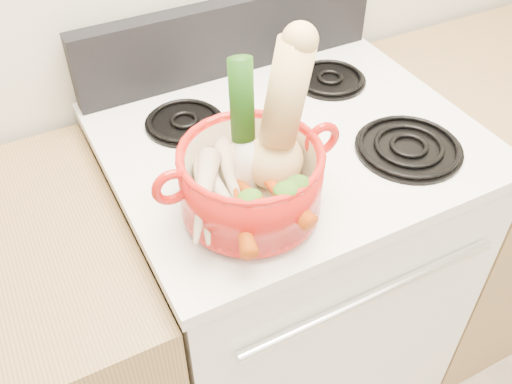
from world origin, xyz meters
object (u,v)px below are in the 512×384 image
stove_body (284,277)px  leek (244,128)px  squash (287,116)px  dutch_oven (251,180)px

stove_body → leek: size_ratio=3.42×
stove_body → squash: (-0.11, -0.16, 0.67)m
squash → leek: (-0.08, 0.01, -0.00)m
dutch_oven → leek: leek is taller
stove_body → squash: 0.70m
squash → stove_body: bearing=40.7°
stove_body → squash: squash is taller
leek → dutch_oven: bearing=-77.6°
squash → dutch_oven: bearing=177.1°
dutch_oven → leek: size_ratio=0.94×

